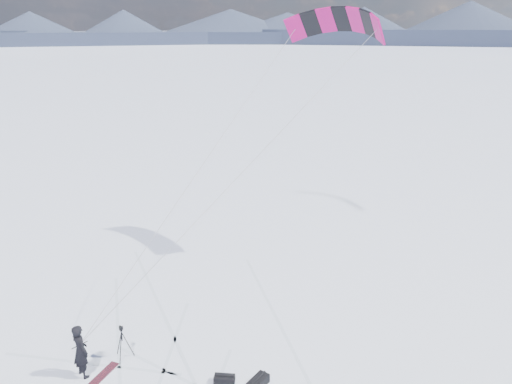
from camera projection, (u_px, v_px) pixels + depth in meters
horizon_hills at (128, 272)px, 14.37m from camera, size 704.00×704.42×9.79m
snowkiter at (84, 375)px, 16.46m from camera, size 0.64×0.80×1.89m
snowboard at (100, 377)px, 16.32m from camera, size 1.46×1.24×0.04m
tripod at (122, 338)px, 17.05m from camera, size 0.61×0.66×1.26m
gear_bag_a at (258, 382)px, 15.89m from camera, size 0.89×0.69×0.36m
gear_bag_b at (224, 379)px, 16.08m from camera, size 0.73×0.65×0.31m
power_kite at (336, 26)px, 22.77m from camera, size 14.56×6.86×10.62m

